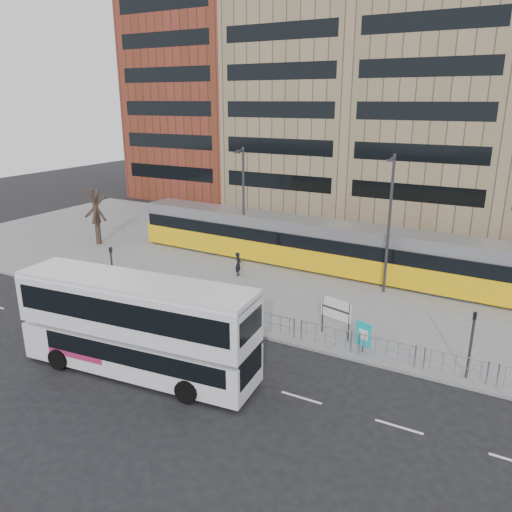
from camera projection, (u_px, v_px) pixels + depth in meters
The scene contains 16 objects.
ground at pixel (229, 330), 26.69m from camera, with size 120.00×120.00×0.00m, color black.
plaza at pixel (314, 266), 36.71m from camera, with size 64.00×24.00×0.15m, color slate.
kerb at pixel (229, 328), 26.70m from camera, with size 64.00×0.25×0.17m, color gray.
building_row at pixel (416, 88), 50.78m from camera, with size 70.40×18.40×31.20m.
pedestrian_barrier at pixel (266, 317), 25.89m from camera, with size 32.07×0.07×1.10m.
road_markings at pixel (201, 368), 22.88m from camera, with size 62.00×0.12×0.01m, color white.
double_decker_bus at pixel (136, 323), 21.89m from camera, with size 11.21×3.61×4.40m.
tram at pixel (314, 244), 35.64m from camera, with size 29.29×3.95×3.44m.
station_sign at pixel (336, 311), 25.16m from camera, with size 1.74×0.54×2.06m.
ad_panel at pixel (363, 335), 23.73m from camera, with size 0.81×0.32×1.56m.
pedestrian at pixel (238, 264), 34.22m from camera, with size 0.60×0.40×1.66m, color black.
traffic_light_west at pixel (112, 265), 30.42m from camera, with size 0.21×0.24×3.10m.
traffic_light_east at pixel (472, 336), 21.23m from camera, with size 0.17×0.20×3.10m.
lamp_post_west at pixel (243, 200), 36.62m from camera, with size 0.45×1.04×8.37m.
lamp_post_east at pixel (389, 220), 30.08m from camera, with size 0.45×1.04×8.60m.
bare_tree at pixel (94, 186), 40.55m from camera, with size 4.99×4.99×7.18m.
Camera 1 is at (12.94, -20.59, 11.77)m, focal length 35.00 mm.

